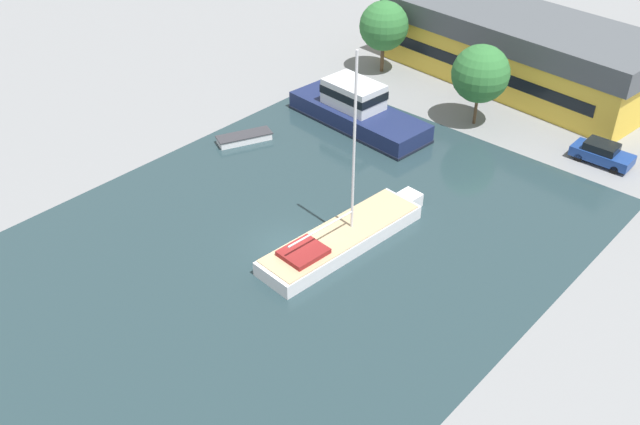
{
  "coord_description": "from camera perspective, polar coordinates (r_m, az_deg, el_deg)",
  "views": [
    {
      "loc": [
        24.21,
        -24.05,
        26.14
      ],
      "look_at": [
        0.0,
        2.9,
        1.0
      ],
      "focal_mm": 40.0,
      "sensor_mm": 36.0,
      "label": 1
    }
  ],
  "objects": [
    {
      "name": "water_canal",
      "position": [
        42.98,
        -2.58,
        -2.73
      ],
      "size": [
        28.58,
        38.6,
        0.01
      ],
      "primitive_type": "cube",
      "color": "#23383D",
      "rests_on": "ground"
    },
    {
      "name": "ground_plane",
      "position": [
        42.98,
        -2.58,
        -2.73
      ],
      "size": [
        440.0,
        440.0,
        0.0
      ],
      "primitive_type": "plane",
      "color": "gray"
    },
    {
      "name": "small_dinghy",
      "position": [
        53.99,
        -6.08,
        5.96
      ],
      "size": [
        2.93,
        4.34,
        0.58
      ],
      "rotation": [
        0.0,
        0.0,
        2.72
      ],
      "color": "white",
      "rests_on": "water_canal"
    },
    {
      "name": "quay_tree_near_building",
      "position": [
        55.93,
        12.72,
        10.78
      ],
      "size": [
        4.41,
        4.41,
        6.38
      ],
      "color": "brown",
      "rests_on": "ground"
    },
    {
      "name": "motor_cruiser",
      "position": [
        55.81,
        2.98,
        8.19
      ],
      "size": [
        12.17,
        5.0,
        3.4
      ],
      "rotation": [
        0.0,
        0.0,
        1.49
      ],
      "color": "#19234C",
      "rests_on": "water_canal"
    },
    {
      "name": "parked_car",
      "position": [
        54.56,
        21.63,
        4.44
      ],
      "size": [
        4.25,
        1.92,
        1.54
      ],
      "rotation": [
        0.0,
        0.0,
        4.73
      ],
      "color": "navy",
      "rests_on": "ground"
    },
    {
      "name": "warehouse_building",
      "position": [
        64.71,
        15.57,
        12.52
      ],
      "size": [
        25.03,
        11.63,
        5.85
      ],
      "rotation": [
        0.0,
        0.0,
        -0.1
      ],
      "color": "gold",
      "rests_on": "ground"
    },
    {
      "name": "quay_tree_by_water",
      "position": [
        64.19,
        5.13,
        14.65
      ],
      "size": [
        4.3,
        4.3,
        6.37
      ],
      "color": "brown",
      "rests_on": "ground"
    },
    {
      "name": "sailboat_moored",
      "position": [
        42.78,
        1.85,
        -1.96
      ],
      "size": [
        3.82,
        12.62,
        12.17
      ],
      "rotation": [
        0.0,
        0.0,
        -0.08
      ],
      "color": "white",
      "rests_on": "water_canal"
    }
  ]
}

